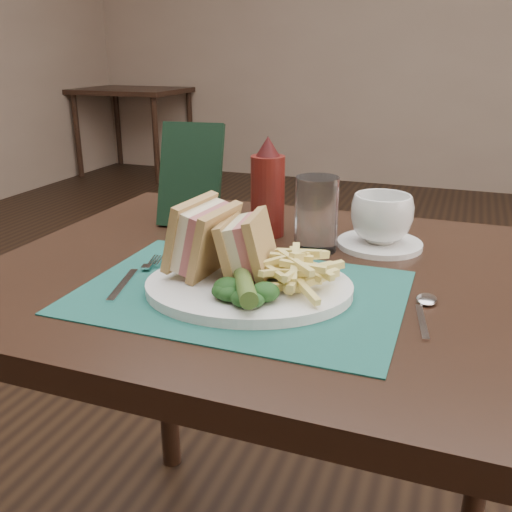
{
  "coord_description": "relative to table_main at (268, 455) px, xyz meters",
  "views": [
    {
      "loc": [
        0.28,
        -1.32,
        1.09
      ],
      "look_at": [
        0.01,
        -0.58,
        0.8
      ],
      "focal_mm": 40.0,
      "sensor_mm": 36.0,
      "label": 1
    }
  ],
  "objects": [
    {
      "name": "kale_garnish",
      "position": [
        0.02,
        -0.17,
        0.41
      ],
      "size": [
        0.11,
        0.08,
        0.03
      ],
      "primitive_type": null,
      "color": "#133412",
      "rests_on": "plate"
    },
    {
      "name": "plate",
      "position": [
        0.01,
        -0.11,
        0.38
      ],
      "size": [
        0.35,
        0.31,
        0.01
      ],
      "primitive_type": null,
      "rotation": [
        0.0,
        0.0,
        0.25
      ],
      "color": "white",
      "rests_on": "placemat"
    },
    {
      "name": "spoon",
      "position": [
        0.25,
        -0.1,
        0.38
      ],
      "size": [
        0.06,
        0.15,
        0.01
      ],
      "primitive_type": null,
      "rotation": [
        0.0,
        0.0,
        0.18
      ],
      "color": "silver",
      "rests_on": "table_main"
    },
    {
      "name": "drinking_glass",
      "position": [
        0.05,
        0.11,
        0.44
      ],
      "size": [
        0.08,
        0.08,
        0.13
      ],
      "primitive_type": "cylinder",
      "rotation": [
        0.0,
        0.0,
        -0.15
      ],
      "color": "white",
      "rests_on": "table_main"
    },
    {
      "name": "saucer",
      "position": [
        0.15,
        0.16,
        0.38
      ],
      "size": [
        0.18,
        0.18,
        0.01
      ],
      "primitive_type": "cylinder",
      "rotation": [
        0.0,
        0.0,
        -0.2
      ],
      "color": "white",
      "rests_on": "table_main"
    },
    {
      "name": "coffee_cup",
      "position": [
        0.15,
        0.16,
        0.43
      ],
      "size": [
        0.14,
        0.14,
        0.09
      ],
      "primitive_type": "imported",
      "rotation": [
        0.0,
        0.0,
        0.44
      ],
      "color": "white",
      "rests_on": "saucer"
    },
    {
      "name": "table_bg_left",
      "position": [
        -2.55,
        3.67,
        0.0
      ],
      "size": [
        0.9,
        0.75,
        0.75
      ],
      "primitive_type": null,
      "color": "black",
      "rests_on": "ground"
    },
    {
      "name": "ketchup_bottle",
      "position": [
        -0.06,
        0.16,
        0.47
      ],
      "size": [
        0.07,
        0.07,
        0.19
      ],
      "primitive_type": null,
      "rotation": [
        0.0,
        0.0,
        -0.18
      ],
      "color": "#51120D",
      "rests_on": "table_main"
    },
    {
      "name": "check_presenter",
      "position": [
        -0.22,
        0.17,
        0.47
      ],
      "size": [
        0.13,
        0.09,
        0.2
      ],
      "primitive_type": "cube",
      "rotation": [
        -0.31,
        0.0,
        0.12
      ],
      "color": "black",
      "rests_on": "table_main"
    },
    {
      "name": "fries_pile",
      "position": [
        0.07,
        -0.09,
        0.42
      ],
      "size": [
        0.18,
        0.2,
        0.05
      ],
      "primitive_type": null,
      "color": "#EBD975",
      "rests_on": "plate"
    },
    {
      "name": "table_main",
      "position": [
        0.0,
        0.0,
        0.0
      ],
      "size": [
        0.9,
        0.75,
        0.75
      ],
      "primitive_type": null,
      "color": "black",
      "rests_on": "ground"
    },
    {
      "name": "placemat",
      "position": [
        -0.0,
        -0.11,
        0.38
      ],
      "size": [
        0.46,
        0.33,
        0.0
      ],
      "primitive_type": "cube",
      "rotation": [
        0.0,
        0.0,
        0.0
      ],
      "color": "#195148",
      "rests_on": "table_main"
    },
    {
      "name": "wall_back",
      "position": [
        0.0,
        4.0,
        -0.38
      ],
      "size": [
        6.0,
        0.0,
        6.0
      ],
      "primitive_type": "plane",
      "rotation": [
        1.57,
        0.0,
        0.0
      ],
      "color": "gray",
      "rests_on": "ground"
    },
    {
      "name": "fork",
      "position": [
        -0.18,
        -0.13,
        0.38
      ],
      "size": [
        0.08,
        0.17,
        0.01
      ],
      "primitive_type": null,
      "rotation": [
        0.0,
        0.0,
        0.26
      ],
      "color": "silver",
      "rests_on": "placemat"
    },
    {
      "name": "sandwich_half_a",
      "position": [
        -0.09,
        -0.1,
        0.45
      ],
      "size": [
        0.09,
        0.12,
        0.11
      ],
      "primitive_type": null,
      "rotation": [
        0.0,
        0.24,
        -0.09
      ],
      "color": "tan",
      "rests_on": "plate"
    },
    {
      "name": "sandwich_half_b",
      "position": [
        -0.02,
        -0.1,
        0.44
      ],
      "size": [
        0.09,
        0.1,
        0.1
      ],
      "primitive_type": null,
      "rotation": [
        0.0,
        -0.24,
        0.11
      ],
      "color": "tan",
      "rests_on": "plate"
    },
    {
      "name": "floor",
      "position": [
        0.0,
        0.5,
        -0.38
      ],
      "size": [
        7.0,
        7.0,
        0.0
      ],
      "primitive_type": "plane",
      "color": "black",
      "rests_on": "ground"
    },
    {
      "name": "pickle_spear",
      "position": [
        0.02,
        -0.17,
        0.41
      ],
      "size": [
        0.08,
        0.12,
        0.03
      ],
      "primitive_type": "cylinder",
      "rotation": [
        1.54,
        0.0,
        0.47
      ],
      "color": "#415E24",
      "rests_on": "plate"
    }
  ]
}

